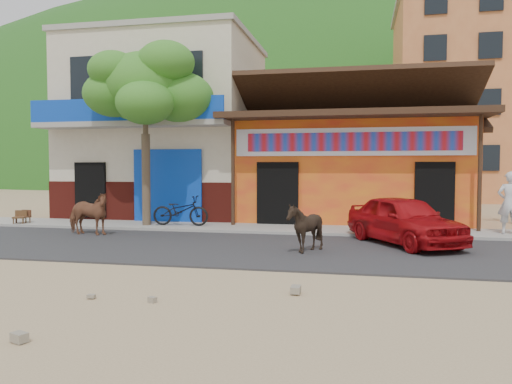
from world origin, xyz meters
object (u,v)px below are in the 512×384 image
at_px(scooter, 181,211).
at_px(pedestrian, 510,203).
at_px(cow_dark, 305,228).
at_px(cafe_chair_left, 19,211).
at_px(cow_tan, 88,214).
at_px(red_car, 404,220).
at_px(tree, 146,134).
at_px(cafe_chair_right, 23,211).

relative_size(scooter, pedestrian, 1.04).
bearing_deg(cow_dark, cafe_chair_left, -126.71).
xyz_separation_m(cow_tan, scooter, (2.09, 2.12, -0.06)).
distance_m(cow_tan, red_car, 8.96).
bearing_deg(cafe_chair_left, cow_dark, -37.26).
bearing_deg(pedestrian, red_car, 37.46).
bearing_deg(tree, scooter, 2.57).
relative_size(cow_dark, pedestrian, 0.65).
bearing_deg(cafe_chair_right, cow_tan, -16.93).
bearing_deg(tree, cow_dark, -33.17).
relative_size(cow_tan, cafe_chair_right, 1.81).
bearing_deg(cafe_chair_right, pedestrian, 11.22).
height_order(cow_tan, cafe_chair_left, cow_tan).
bearing_deg(pedestrian, scooter, 3.58).
bearing_deg(cafe_chair_right, red_car, 2.06).
xyz_separation_m(scooter, cafe_chair_right, (-5.57, -0.38, -0.08)).
xyz_separation_m(cow_dark, cafe_chair_right, (-10.07, 3.37, -0.09)).
height_order(red_car, cafe_chair_left, red_car).
height_order(scooter, cafe_chair_left, scooter).
relative_size(cow_tan, cafe_chair_left, 1.82).
bearing_deg(cow_dark, scooter, -148.93).
relative_size(cafe_chair_left, cafe_chair_right, 0.99).
bearing_deg(cafe_chair_left, red_car, -26.36).
bearing_deg(tree, cafe_chair_left, -173.52).
bearing_deg(scooter, tree, 90.20).
distance_m(tree, cow_tan, 3.34).
bearing_deg(cow_tan, tree, -18.23).
distance_m(tree, pedestrian, 11.30).
height_order(cow_dark, scooter, cow_dark).
relative_size(tree, cafe_chair_right, 7.29).
bearing_deg(tree, cafe_chair_right, -175.68).
bearing_deg(red_car, cafe_chair_right, 141.45).
height_order(cow_tan, cow_dark, cow_tan).
xyz_separation_m(scooter, pedestrian, (9.94, 0.06, 0.41)).
distance_m(scooter, cafe_chair_right, 5.59).
height_order(cow_tan, red_car, red_car).
distance_m(pedestrian, cafe_chair_right, 15.52).
distance_m(cow_tan, cafe_chair_right, 3.90).
distance_m(cow_tan, scooter, 2.98).
bearing_deg(cafe_chair_right, cow_dark, -8.94).
distance_m(tree, scooter, 2.77).
relative_size(tree, pedestrian, 3.34).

